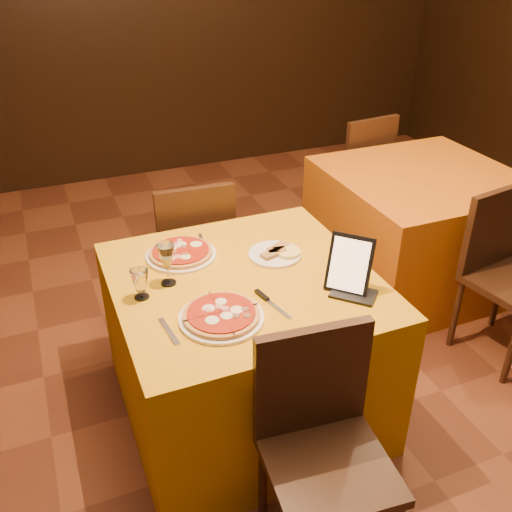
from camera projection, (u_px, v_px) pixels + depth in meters
name	position (u px, v px, depth m)	size (l,w,h in m)	color
floor	(310.00, 434.00, 2.67)	(6.00, 7.00, 0.01)	#5E2D19
wall_back	(128.00, 16.00, 4.76)	(6.00, 0.01, 2.80)	black
main_table	(244.00, 347.00, 2.63)	(1.10, 1.10, 0.75)	#D2940D
side_table	(417.00, 229.00, 3.65)	(1.10, 1.10, 0.75)	#B3590B
chair_main_near	(329.00, 467.00, 1.95)	(0.41, 0.41, 0.91)	black
chair_main_far	(191.00, 249.00, 3.26)	(0.48, 0.48, 0.91)	black
chair_side_far	(352.00, 172.00, 4.28)	(0.46, 0.46, 0.91)	#30200F
pizza_near	(221.00, 316.00, 2.18)	(0.33, 0.33, 0.03)	white
pizza_far	(181.00, 254.00, 2.60)	(0.32, 0.32, 0.03)	white
cutlet_dish	(275.00, 253.00, 2.60)	(0.24, 0.24, 0.03)	white
wine_glass	(167.00, 264.00, 2.36)	(0.07, 0.07, 0.19)	#D0CE76
water_glass	(140.00, 284.00, 2.28)	(0.06, 0.06, 0.13)	white
tablet	(349.00, 264.00, 2.31)	(0.18, 0.02, 0.24)	black
knife	(274.00, 306.00, 2.26)	(0.21, 0.02, 0.01)	silver
fork_near	(169.00, 331.00, 2.12)	(0.18, 0.02, 0.01)	silver
fork_far	(202.00, 241.00, 2.73)	(0.14, 0.02, 0.01)	silver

